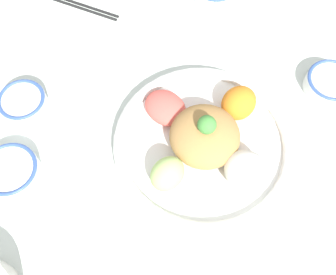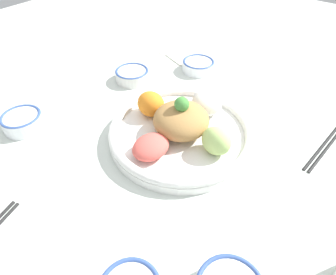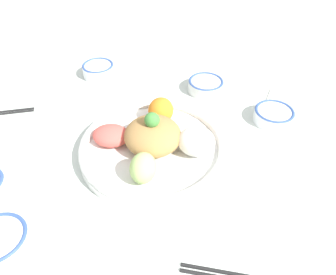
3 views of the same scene
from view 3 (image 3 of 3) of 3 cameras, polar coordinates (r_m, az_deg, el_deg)
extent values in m
plane|color=silver|center=(0.73, 0.03, -4.01)|extent=(2.40, 2.40, 0.00)
cylinder|color=white|center=(0.74, -2.57, -2.16)|extent=(0.33, 0.33, 0.02)
torus|color=white|center=(0.73, -2.60, -1.32)|extent=(0.33, 0.33, 0.02)
ellipsoid|color=white|center=(0.70, 4.97, -0.66)|extent=(0.08, 0.09, 0.06)
ellipsoid|color=orange|center=(0.79, -1.27, 4.73)|extent=(0.07, 0.07, 0.06)
ellipsoid|color=#E55B51|center=(0.74, -9.87, 0.36)|extent=(0.08, 0.09, 0.04)
ellipsoid|color=#B7DB7A|center=(0.65, -4.37, -5.32)|extent=(0.07, 0.06, 0.06)
ellipsoid|color=#AD7F47|center=(0.71, -2.67, 0.36)|extent=(0.12, 0.12, 0.07)
sphere|color=#478E3D|center=(0.68, -2.79, 3.09)|extent=(0.03, 0.03, 0.03)
cylinder|color=white|center=(0.94, 6.57, 8.87)|extent=(0.10, 0.10, 0.03)
torus|color=#38569E|center=(0.93, 6.64, 9.63)|extent=(0.10, 0.10, 0.01)
cylinder|color=#5B3319|center=(0.94, 6.62, 9.48)|extent=(0.08, 0.08, 0.00)
cylinder|color=white|center=(0.65, -27.24, -15.95)|extent=(0.10, 0.10, 0.03)
cylinder|color=white|center=(1.03, -12.00, 11.33)|extent=(0.09, 0.09, 0.04)
torus|color=#38569E|center=(1.02, -12.14, 12.13)|extent=(0.09, 0.09, 0.01)
cylinder|color=white|center=(1.02, -12.11, 12.00)|extent=(0.08, 0.08, 0.00)
cylinder|color=white|center=(0.87, 17.88, 3.58)|extent=(0.10, 0.10, 0.03)
torus|color=#38569E|center=(0.86, 18.07, 4.33)|extent=(0.10, 0.10, 0.01)
cylinder|color=#5B3319|center=(0.86, 18.03, 4.18)|extent=(0.08, 0.08, 0.00)
cube|color=beige|center=(0.95, 17.29, 6.65)|extent=(0.09, 0.04, 0.01)
ellipsoid|color=beige|center=(1.01, 17.99, 8.53)|extent=(0.06, 0.05, 0.01)
camera|label=1|loc=(0.30, 43.55, 67.18)|focal=42.00mm
camera|label=2|loc=(0.54, -59.27, 14.70)|focal=30.00mm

